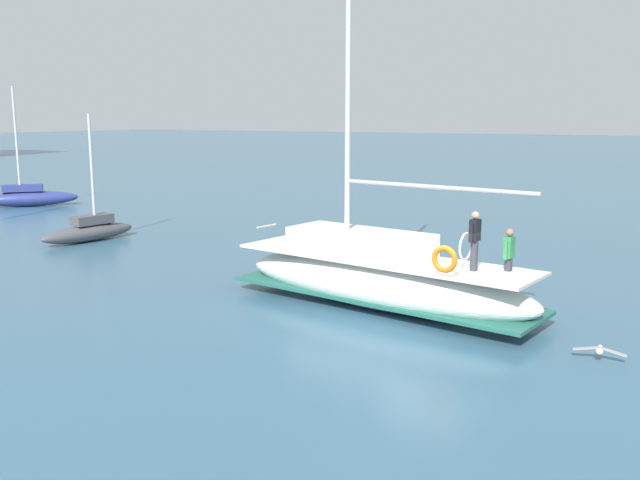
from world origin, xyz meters
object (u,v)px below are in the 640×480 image
(moored_catamaran, at_px, (89,230))
(moored_cutter_left, at_px, (28,197))
(main_sailboat, at_px, (378,276))
(seagull, at_px, (600,350))

(moored_catamaran, xyz_separation_m, moored_cutter_left, (6.65, 12.56, 0.10))
(main_sailboat, xyz_separation_m, seagull, (-1.71, -6.26, -0.64))
(moored_catamaran, distance_m, moored_cutter_left, 14.22)
(moored_catamaran, bearing_deg, main_sailboat, -102.54)
(moored_cutter_left, bearing_deg, moored_catamaran, -117.90)
(seagull, bearing_deg, moored_cutter_left, 71.03)
(main_sailboat, xyz_separation_m, moored_catamaran, (3.47, 15.59, -0.42))
(main_sailboat, xyz_separation_m, moored_cutter_left, (10.12, 28.15, -0.32))
(moored_catamaran, height_order, moored_cutter_left, moored_cutter_left)
(main_sailboat, height_order, moored_cutter_left, main_sailboat)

